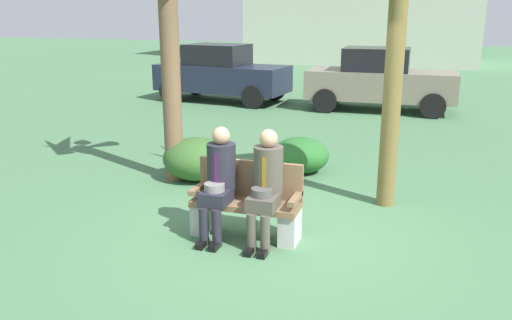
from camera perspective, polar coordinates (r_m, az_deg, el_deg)
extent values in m
plane|color=#46724C|center=(6.55, 2.15, -7.83)|extent=(80.00, 80.00, 0.00)
cube|color=brown|center=(6.29, -1.12, -4.76)|extent=(1.28, 0.44, 0.07)
cube|color=brown|center=(6.37, -0.58, -2.00)|extent=(1.28, 0.06, 0.45)
cube|color=brown|center=(6.45, -6.20, -3.03)|extent=(0.08, 0.44, 0.06)
cube|color=brown|center=(6.08, 4.26, -4.16)|extent=(0.08, 0.44, 0.06)
cube|color=#BDBDBD|center=(6.56, -5.63, -6.07)|extent=(0.20, 0.37, 0.38)
cube|color=#BDBDBD|center=(6.23, 3.65, -7.22)|extent=(0.20, 0.37, 0.38)
cube|color=#23232D|center=(6.20, -4.31, -3.97)|extent=(0.32, 0.38, 0.16)
cylinder|color=#23232D|center=(6.18, -5.61, -7.11)|extent=(0.11, 0.11, 0.45)
cylinder|color=#23232D|center=(6.12, -4.23, -7.31)|extent=(0.11, 0.11, 0.45)
cube|color=black|center=(6.20, -5.79, -8.93)|extent=(0.09, 0.22, 0.07)
cube|color=black|center=(6.15, -4.40, -9.14)|extent=(0.09, 0.22, 0.07)
cylinder|color=#23232D|center=(6.27, -3.72, -0.65)|extent=(0.34, 0.34, 0.54)
cube|color=#4C1951|center=(6.12, -4.29, -0.88)|extent=(0.05, 0.01, 0.35)
sphere|color=tan|center=(6.18, -3.78, 2.61)|extent=(0.21, 0.21, 0.21)
cylinder|color=slate|center=(6.15, -4.49, -2.92)|extent=(0.24, 0.24, 0.09)
cube|color=#4C473D|center=(6.02, 0.79, -4.55)|extent=(0.32, 0.38, 0.16)
cylinder|color=#4C473D|center=(5.99, -0.50, -7.80)|extent=(0.11, 0.11, 0.45)
cylinder|color=#4C473D|center=(5.94, 0.98, -7.99)|extent=(0.11, 0.11, 0.45)
cube|color=black|center=(6.01, -0.68, -9.68)|extent=(0.09, 0.22, 0.07)
cube|color=black|center=(5.97, 0.80, -9.88)|extent=(0.09, 0.22, 0.07)
cylinder|color=#4C473D|center=(6.09, 1.33, -1.08)|extent=(0.34, 0.34, 0.55)
cube|color=olive|center=(5.93, 0.88, -1.33)|extent=(0.05, 0.01, 0.35)
sphere|color=tan|center=(5.99, 1.35, 2.32)|extent=(0.21, 0.21, 0.21)
cylinder|color=#494949|center=(5.96, 0.63, -3.47)|extent=(0.24, 0.24, 0.09)
cylinder|color=brown|center=(7.27, 14.62, 9.93)|extent=(0.24, 0.24, 3.89)
cylinder|color=brown|center=(8.32, -9.12, 9.00)|extent=(0.29, 0.29, 3.35)
ellipsoid|color=#335B27|center=(8.53, -6.39, 0.12)|extent=(1.08, 0.99, 0.68)
ellipsoid|color=#286329|center=(8.89, 4.79, 0.54)|extent=(0.95, 0.87, 0.59)
cube|color=#1E2338|center=(16.01, -3.65, 8.78)|extent=(4.06, 2.01, 0.76)
cube|color=black|center=(16.01, -4.17, 11.21)|extent=(1.85, 1.55, 0.60)
cylinder|color=black|center=(16.17, 2.00, 7.51)|extent=(0.65, 0.21, 0.64)
cylinder|color=black|center=(14.76, -0.36, 6.74)|extent=(0.65, 0.21, 0.64)
cylinder|color=black|center=(17.40, -6.40, 8.00)|extent=(0.65, 0.21, 0.64)
cylinder|color=black|center=(16.10, -9.27, 7.28)|extent=(0.65, 0.21, 0.64)
cube|color=slate|center=(14.83, 13.21, 7.85)|extent=(3.92, 1.61, 0.76)
cube|color=black|center=(14.77, 12.79, 10.51)|extent=(1.72, 1.38, 0.60)
cylinder|color=black|center=(15.63, 18.37, 6.44)|extent=(0.64, 0.15, 0.64)
cylinder|color=black|center=(14.09, 18.43, 5.50)|extent=(0.64, 0.15, 0.64)
cylinder|color=black|center=(15.80, 8.38, 7.16)|extent=(0.64, 0.15, 0.64)
cylinder|color=black|center=(14.28, 7.39, 6.30)|extent=(0.64, 0.15, 0.64)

